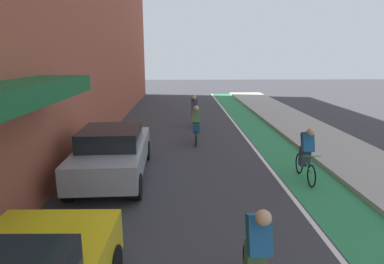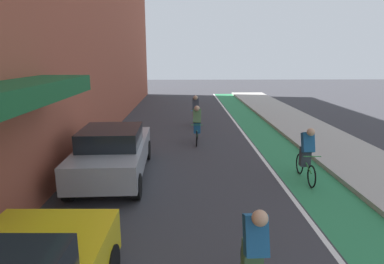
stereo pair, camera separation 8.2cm
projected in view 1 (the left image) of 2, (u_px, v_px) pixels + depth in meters
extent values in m
plane|color=#38383D|center=(202.00, 155.00, 11.59)|extent=(74.70, 74.70, 0.00)
cube|color=#2D8451|center=(269.00, 140.00, 13.63)|extent=(1.60, 33.95, 0.00)
cube|color=white|center=(248.00, 141.00, 13.60)|extent=(0.12, 33.95, 0.00)
cube|color=#A8A59E|center=(321.00, 139.00, 13.68)|extent=(2.87, 33.95, 0.14)
cube|color=#19592D|center=(21.00, 93.00, 5.63)|extent=(1.20, 4.40, 0.36)
cube|color=#9EA0A8|center=(113.00, 155.00, 9.42)|extent=(1.97, 4.34, 0.70)
cube|color=black|center=(111.00, 138.00, 9.07)|extent=(1.67, 1.85, 0.55)
cylinder|color=black|center=(97.00, 151.00, 10.99)|extent=(0.24, 0.67, 0.66)
cylinder|color=black|center=(146.00, 150.00, 11.10)|extent=(0.24, 0.67, 0.66)
cylinder|color=black|center=(69.00, 188.00, 7.90)|extent=(0.24, 0.67, 0.66)
cylinder|color=black|center=(137.00, 187.00, 8.01)|extent=(0.24, 0.67, 0.66)
torus|color=black|center=(248.00, 262.00, 5.13)|extent=(0.05, 0.60, 0.60)
cylinder|color=#338C3F|center=(254.00, 259.00, 4.72)|extent=(0.04, 0.12, 0.55)
cube|color=#4C7247|center=(255.00, 258.00, 4.63)|extent=(0.29, 0.25, 0.56)
cube|color=#1E598C|center=(259.00, 235.00, 4.40)|extent=(0.33, 0.41, 0.60)
sphere|color=tan|center=(263.00, 218.00, 4.17)|extent=(0.22, 0.22, 0.22)
cube|color=beige|center=(257.00, 229.00, 4.51)|extent=(0.27, 0.28, 0.39)
torus|color=black|center=(311.00, 176.00, 8.76)|extent=(0.06, 0.63, 0.62)
torus|color=black|center=(299.00, 163.00, 9.78)|extent=(0.06, 0.63, 0.62)
cylinder|color=#338C3F|center=(306.00, 162.00, 9.22)|extent=(0.08, 0.96, 0.33)
cylinder|color=#338C3F|center=(304.00, 158.00, 9.38)|extent=(0.04, 0.12, 0.55)
cylinder|color=#338C3F|center=(312.00, 156.00, 8.71)|extent=(0.48, 0.04, 0.02)
cube|color=#333842|center=(305.00, 156.00, 9.29)|extent=(0.29, 0.25, 0.56)
cube|color=#1E598C|center=(308.00, 142.00, 9.05)|extent=(0.33, 0.41, 0.60)
sphere|color=tan|center=(311.00, 132.00, 8.82)|extent=(0.22, 0.22, 0.22)
cube|color=#4C7247|center=(306.00, 140.00, 9.17)|extent=(0.27, 0.28, 0.39)
torus|color=black|center=(196.00, 139.00, 12.67)|extent=(0.08, 0.63, 0.63)
torus|color=black|center=(196.00, 133.00, 13.69)|extent=(0.08, 0.63, 0.63)
cylinder|color=#338C3F|center=(196.00, 130.00, 13.13)|extent=(0.10, 0.96, 0.33)
cylinder|color=#338C3F|center=(196.00, 128.00, 13.29)|extent=(0.04, 0.12, 0.55)
cylinder|color=#338C3F|center=(196.00, 125.00, 12.62)|extent=(0.48, 0.06, 0.02)
cube|color=#1E598C|center=(196.00, 126.00, 13.20)|extent=(0.30, 0.26, 0.56)
cube|color=#4C7247|center=(196.00, 116.00, 12.97)|extent=(0.35, 0.42, 0.60)
sphere|color=tan|center=(196.00, 108.00, 12.73)|extent=(0.22, 0.22, 0.22)
cube|color=maroon|center=(196.00, 115.00, 13.08)|extent=(0.28, 0.29, 0.39)
torus|color=black|center=(194.00, 122.00, 15.90)|extent=(0.07, 0.63, 0.63)
torus|color=black|center=(194.00, 118.00, 16.92)|extent=(0.07, 0.63, 0.63)
cylinder|color=#1966A5|center=(194.00, 116.00, 16.35)|extent=(0.08, 0.96, 0.33)
cylinder|color=#1966A5|center=(194.00, 113.00, 16.51)|extent=(0.04, 0.12, 0.55)
cylinder|color=#1966A5|center=(194.00, 111.00, 15.84)|extent=(0.48, 0.05, 0.02)
cube|color=maroon|center=(194.00, 112.00, 16.42)|extent=(0.29, 0.25, 0.56)
cube|color=#333842|center=(194.00, 104.00, 16.19)|extent=(0.34, 0.41, 0.60)
sphere|color=tan|center=(194.00, 98.00, 15.96)|extent=(0.22, 0.22, 0.22)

